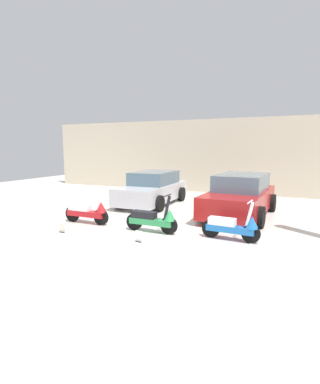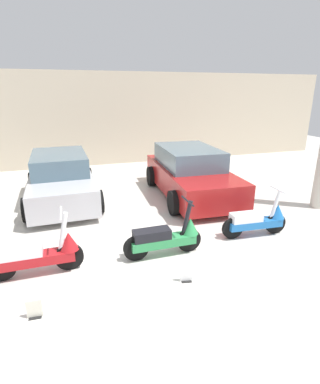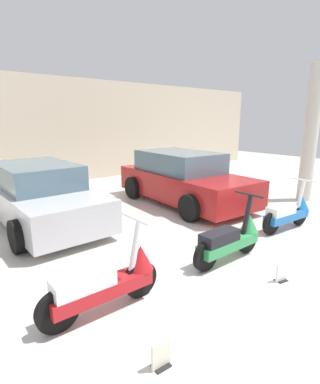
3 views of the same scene
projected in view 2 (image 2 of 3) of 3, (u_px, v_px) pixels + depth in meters
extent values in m
plane|color=silver|center=(183.00, 265.00, 5.16)|extent=(28.00, 28.00, 0.00)
cube|color=beige|center=(108.00, 119.00, 11.73)|extent=(19.60, 0.12, 3.56)
cylinder|color=black|center=(69.00, 257.00, 4.97)|extent=(0.47, 0.08, 0.46)
cylinder|color=black|center=(1.00, 267.00, 4.67)|extent=(0.47, 0.08, 0.46)
cube|color=#B2191E|center=(36.00, 259.00, 4.80)|extent=(1.21, 0.29, 0.16)
cube|color=white|center=(19.00, 251.00, 4.68)|extent=(0.68, 0.27, 0.18)
cylinder|color=white|center=(63.00, 232.00, 4.80)|extent=(0.21, 0.08, 0.66)
cylinder|color=white|center=(61.00, 213.00, 4.70)|extent=(0.03, 0.54, 0.03)
cone|color=#B2191E|center=(69.00, 241.00, 4.88)|extent=(0.31, 0.31, 0.30)
cylinder|color=black|center=(189.00, 240.00, 5.54)|extent=(0.45, 0.08, 0.45)
cylinder|color=black|center=(136.00, 248.00, 5.24)|extent=(0.45, 0.08, 0.45)
cube|color=#2D8C4C|center=(163.00, 241.00, 5.37)|extent=(1.18, 0.28, 0.16)
cube|color=black|center=(152.00, 234.00, 5.25)|extent=(0.66, 0.27, 0.18)
cylinder|color=black|center=(187.00, 218.00, 5.38)|extent=(0.21, 0.08, 0.64)
cylinder|color=black|center=(187.00, 201.00, 5.27)|extent=(0.03, 0.52, 0.03)
cone|color=#2D8C4C|center=(190.00, 226.00, 5.45)|extent=(0.31, 0.31, 0.30)
cylinder|color=black|center=(275.00, 223.00, 6.24)|extent=(0.44, 0.11, 0.44)
cylinder|color=black|center=(233.00, 228.00, 6.02)|extent=(0.44, 0.11, 0.44)
cube|color=#1E66B2|center=(255.00, 223.00, 6.11)|extent=(1.16, 0.35, 0.15)
cube|color=white|center=(246.00, 217.00, 6.01)|extent=(0.66, 0.30, 0.17)
cylinder|color=white|center=(276.00, 204.00, 6.09)|extent=(0.21, 0.09, 0.62)
cylinder|color=white|center=(278.00, 190.00, 5.99)|extent=(0.07, 0.51, 0.03)
cone|color=#1E66B2|center=(278.00, 211.00, 6.16)|extent=(0.31, 0.31, 0.29)
cube|color=#B7B7BC|center=(62.00, 184.00, 8.02)|extent=(1.63, 3.77, 0.62)
cube|color=slate|center=(59.00, 162.00, 8.04)|extent=(1.41, 2.12, 0.49)
cylinder|color=black|center=(99.00, 202.00, 7.29)|extent=(0.21, 0.57, 0.57)
cylinder|color=black|center=(27.00, 210.00, 6.79)|extent=(0.21, 0.57, 0.57)
cylinder|color=black|center=(88.00, 177.00, 9.36)|extent=(0.21, 0.57, 0.57)
cylinder|color=black|center=(33.00, 182.00, 8.86)|extent=(0.21, 0.57, 0.57)
cube|color=maroon|center=(191.00, 179.00, 8.43)|extent=(1.87, 4.04, 0.66)
cube|color=slate|center=(188.00, 156.00, 8.46)|extent=(1.57, 2.29, 0.52)
cylinder|color=black|center=(239.00, 197.00, 7.57)|extent=(0.24, 0.61, 0.60)
cylinder|color=black|center=(174.00, 203.00, 7.17)|extent=(0.24, 0.61, 0.60)
cylinder|color=black|center=(202.00, 173.00, 9.82)|extent=(0.24, 0.61, 0.60)
cylinder|color=black|center=(151.00, 176.00, 9.41)|extent=(0.24, 0.61, 0.60)
cube|color=black|center=(36.00, 316.00, 3.97)|extent=(0.17, 0.13, 0.01)
cube|color=silver|center=(34.00, 309.00, 3.93)|extent=(0.20, 0.04, 0.26)
cube|color=black|center=(186.00, 280.00, 4.72)|extent=(0.18, 0.15, 0.01)
cube|color=white|center=(186.00, 274.00, 4.68)|extent=(0.20, 0.07, 0.26)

